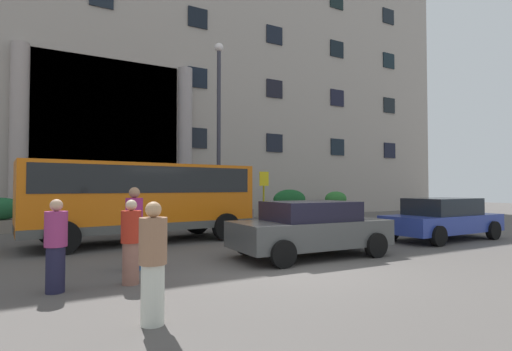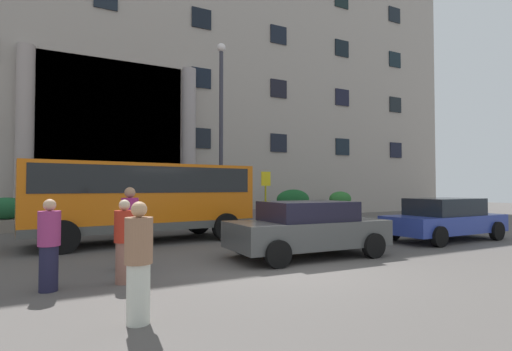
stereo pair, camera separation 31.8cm
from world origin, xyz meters
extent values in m
cube|color=#534E4B|center=(0.00, 0.00, -0.06)|extent=(80.00, 64.00, 0.12)
cube|color=#A1968C|center=(0.00, 17.50, 10.17)|extent=(43.86, 9.00, 20.33)
cube|color=black|center=(-2.07, 13.06, 4.08)|extent=(6.85, 0.12, 8.17)
cylinder|color=#A3948F|center=(-5.87, 12.75, 4.08)|extent=(0.75, 0.75, 8.17)
cylinder|color=#9D9291|center=(1.73, 12.75, 4.08)|extent=(0.75, 0.75, 8.17)
cube|color=black|center=(2.51, 12.96, 4.47)|extent=(1.13, 0.08, 1.11)
cube|color=black|center=(7.52, 12.96, 4.47)|extent=(1.13, 0.08, 1.11)
cube|color=black|center=(12.53, 12.96, 4.47)|extent=(1.13, 0.08, 1.11)
cube|color=black|center=(17.54, 12.96, 4.47)|extent=(1.13, 0.08, 1.11)
cube|color=black|center=(2.51, 12.96, 7.83)|extent=(1.13, 0.08, 1.11)
cube|color=black|center=(7.52, 12.96, 7.83)|extent=(1.13, 0.08, 1.11)
cube|color=black|center=(12.53, 12.96, 7.83)|extent=(1.13, 0.08, 1.11)
cube|color=black|center=(17.54, 12.96, 7.83)|extent=(1.13, 0.08, 1.11)
cube|color=black|center=(2.51, 12.96, 11.18)|extent=(1.13, 0.08, 1.11)
cube|color=black|center=(7.52, 12.96, 11.18)|extent=(1.13, 0.08, 1.11)
cube|color=black|center=(12.53, 12.96, 11.18)|extent=(1.13, 0.08, 1.11)
cube|color=black|center=(17.54, 12.96, 11.18)|extent=(1.13, 0.08, 1.11)
cube|color=black|center=(12.53, 12.96, 14.54)|extent=(1.13, 0.08, 1.11)
cube|color=black|center=(17.54, 12.96, 14.54)|extent=(1.13, 0.08, 1.11)
cube|color=orange|center=(-2.13, 5.50, 1.48)|extent=(7.16, 2.79, 2.05)
cube|color=black|center=(-2.13, 5.50, 2.00)|extent=(6.74, 2.79, 0.80)
cube|color=black|center=(1.29, 5.78, 1.83)|extent=(0.21, 1.87, 1.00)
cube|color=#4C4D4A|center=(-2.13, 5.50, 0.57)|extent=(7.16, 2.83, 0.24)
cylinder|color=black|center=(0.22, 6.81, 0.45)|extent=(0.92, 0.35, 0.90)
cylinder|color=black|center=(0.40, 4.59, 0.45)|extent=(0.92, 0.35, 0.90)
cylinder|color=black|center=(-4.66, 6.41, 0.45)|extent=(0.92, 0.35, 0.90)
cylinder|color=black|center=(-4.48, 4.19, 0.45)|extent=(0.92, 0.35, 0.90)
cylinder|color=#9A9B12|center=(3.26, 7.00, 1.19)|extent=(0.08, 0.08, 2.37)
cube|color=yellow|center=(3.26, 6.97, 2.12)|extent=(0.44, 0.03, 0.60)
cube|color=gray|center=(-6.34, 10.71, 0.25)|extent=(1.61, 0.81, 0.50)
ellipsoid|color=#1D562E|center=(-6.34, 10.71, 0.93)|extent=(1.55, 0.73, 0.86)
cube|color=slate|center=(3.49, 10.44, 0.32)|extent=(1.90, 0.85, 0.65)
ellipsoid|color=#286022|center=(3.49, 10.44, 1.15)|extent=(1.83, 0.76, 1.01)
cube|color=#646958|center=(10.56, 10.88, 0.31)|extent=(1.62, 0.89, 0.62)
ellipsoid|color=#2B6C2C|center=(10.56, 10.88, 1.06)|extent=(1.55, 0.80, 0.89)
cube|color=gray|center=(6.77, 10.23, 0.29)|extent=(2.12, 0.80, 0.58)
ellipsoid|color=#195225|center=(6.77, 10.23, 1.11)|extent=(2.04, 0.72, 1.06)
cube|color=#474948|center=(1.06, 0.86, 0.59)|extent=(4.09, 1.90, 0.65)
cube|color=black|center=(1.06, 0.86, 1.16)|extent=(2.23, 1.63, 0.49)
cylinder|color=black|center=(2.46, 1.71, 0.31)|extent=(0.63, 0.22, 0.62)
cylinder|color=black|center=(2.41, -0.07, 0.31)|extent=(0.63, 0.22, 0.62)
cylinder|color=black|center=(-0.29, 1.79, 0.31)|extent=(0.63, 0.22, 0.62)
cylinder|color=black|center=(-0.34, 0.00, 0.31)|extent=(0.63, 0.22, 0.62)
cube|color=#283B94|center=(6.88, 1.22, 0.55)|extent=(4.42, 1.82, 0.57)
cube|color=black|center=(6.88, 1.22, 1.12)|extent=(2.40, 1.57, 0.56)
cylinder|color=black|center=(8.35, 2.11, 0.31)|extent=(0.62, 0.21, 0.62)
cylinder|color=black|center=(8.39, 0.39, 0.31)|extent=(0.62, 0.21, 0.62)
cylinder|color=black|center=(5.37, 2.05, 0.31)|extent=(0.62, 0.21, 0.62)
cylinder|color=black|center=(5.41, 0.32, 0.31)|extent=(0.62, 0.21, 0.62)
cylinder|color=black|center=(3.26, 3.40, 0.30)|extent=(0.61, 0.16, 0.60)
cylinder|color=black|center=(1.95, 3.27, 0.30)|extent=(0.61, 0.18, 0.60)
cube|color=#B6B1B2|center=(2.60, 3.33, 0.58)|extent=(0.87, 0.33, 0.32)
cube|color=black|center=(2.43, 3.31, 0.76)|extent=(0.54, 0.25, 0.12)
cylinder|color=#A5A5A8|center=(3.16, 3.39, 0.88)|extent=(0.09, 0.55, 0.03)
cylinder|color=#1E5191|center=(-3.24, 1.37, 0.43)|extent=(0.30, 0.30, 0.87)
cylinder|color=#A2266D|center=(-3.24, 1.37, 1.20)|extent=(0.36, 0.36, 0.67)
sphere|color=#A37757|center=(-3.24, 1.37, 1.66)|extent=(0.23, 0.23, 0.23)
cylinder|color=#8C5B4D|center=(-3.54, 0.17, 0.38)|extent=(0.30, 0.30, 0.76)
cylinder|color=#B02819|center=(-3.54, 0.17, 1.05)|extent=(0.36, 0.36, 0.58)
sphere|color=beige|center=(-3.54, 0.17, 1.44)|extent=(0.20, 0.20, 0.20)
cylinder|color=silver|center=(-3.71, -2.11, 0.39)|extent=(0.30, 0.30, 0.78)
cylinder|color=#946A4D|center=(-3.71, -2.11, 1.08)|extent=(0.36, 0.36, 0.60)
sphere|color=tan|center=(-3.71, -2.11, 1.48)|extent=(0.21, 0.21, 0.21)
cylinder|color=#1E1D37|center=(-4.76, 0.21, 0.39)|extent=(0.30, 0.30, 0.77)
cylinder|color=#97306A|center=(-4.76, 0.21, 1.07)|extent=(0.36, 0.36, 0.59)
sphere|color=tan|center=(-4.76, 0.21, 1.47)|extent=(0.21, 0.21, 0.21)
cylinder|color=#32323E|center=(2.00, 8.86, 3.97)|extent=(0.18, 0.18, 7.94)
sphere|color=white|center=(2.00, 8.86, 8.12)|extent=(0.40, 0.40, 0.40)
camera|label=1|loc=(-5.00, -7.15, 1.78)|focal=27.16mm
camera|label=2|loc=(-4.72, -7.30, 1.78)|focal=27.16mm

